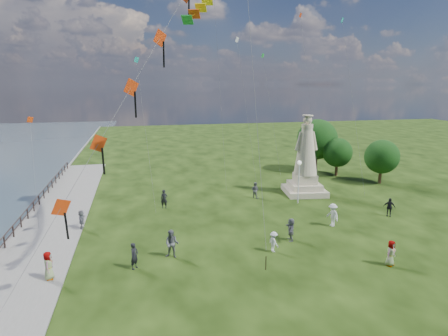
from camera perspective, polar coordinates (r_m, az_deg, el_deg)
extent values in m
cube|color=slate|center=(31.05, -30.66, -10.98)|extent=(0.30, 160.00, 0.60)
cube|color=slate|center=(28.50, -27.01, -12.09)|extent=(5.00, 60.00, 0.10)
cylinder|color=black|center=(30.74, -30.45, -9.78)|extent=(0.11, 0.11, 1.00)
cylinder|color=black|center=(32.52, -29.44, -8.48)|extent=(0.11, 0.11, 1.00)
cylinder|color=black|center=(34.33, -28.54, -7.31)|extent=(0.11, 0.11, 1.00)
cylinder|color=black|center=(36.16, -27.74, -6.26)|extent=(0.11, 0.11, 1.00)
cylinder|color=black|center=(38.00, -27.01, -5.31)|extent=(0.11, 0.11, 1.00)
cylinder|color=black|center=(39.86, -26.36, -4.45)|extent=(0.11, 0.11, 1.00)
cylinder|color=black|center=(41.74, -25.76, -3.67)|extent=(0.11, 0.11, 1.00)
cylinder|color=black|center=(43.62, -25.22, -2.95)|extent=(0.11, 0.11, 1.00)
cylinder|color=black|center=(45.52, -24.72, -2.29)|extent=(0.11, 0.11, 1.00)
cylinder|color=black|center=(47.42, -24.27, -1.69)|extent=(0.11, 0.11, 1.00)
cylinder|color=black|center=(49.33, -23.84, -1.13)|extent=(0.11, 0.11, 1.00)
cylinder|color=black|center=(51.25, -23.45, -0.61)|extent=(0.11, 0.11, 1.00)
cylinder|color=black|center=(53.17, -23.09, -0.13)|extent=(0.11, 0.11, 1.00)
cylinder|color=black|center=(55.10, -22.76, 0.32)|extent=(0.11, 0.11, 1.00)
cube|color=black|center=(30.57, -30.55, -8.94)|extent=(0.06, 52.00, 0.06)
cube|color=black|center=(30.72, -30.46, -9.69)|extent=(0.06, 52.00, 0.06)
cube|color=tan|center=(40.61, 12.13, -3.40)|extent=(4.59, 4.59, 0.58)
cube|color=tan|center=(40.45, 12.17, -2.61)|extent=(3.50, 3.50, 0.58)
cube|color=tan|center=(40.26, 12.22, -1.55)|extent=(2.40, 2.40, 0.97)
cylinder|color=tan|center=(39.31, 12.59, 6.26)|extent=(1.31, 1.31, 0.39)
sphere|color=tan|center=(39.25, 12.64, 7.13)|extent=(0.89, 0.89, 0.89)
cylinder|color=tan|center=(39.21, 12.67, 7.81)|extent=(1.06, 1.06, 0.10)
cylinder|color=silver|center=(36.76, 11.29, -2.36)|extent=(0.12, 0.12, 3.91)
sphere|color=white|center=(36.29, 11.43, 0.81)|extent=(0.39, 0.39, 0.39)
cylinder|color=#382314|center=(49.42, 16.76, -0.06)|extent=(0.36, 0.36, 1.83)
sphere|color=black|center=(49.03, 16.91, 2.29)|extent=(3.66, 3.66, 3.66)
cylinder|color=#382314|center=(47.20, 22.69, -1.01)|extent=(0.36, 0.36, 1.95)
sphere|color=black|center=(46.77, 22.92, 1.61)|extent=(3.91, 3.91, 3.91)
cylinder|color=#382314|center=(51.15, 13.84, 0.99)|extent=(0.36, 0.36, 2.63)
sphere|color=black|center=(50.66, 14.02, 4.27)|extent=(5.26, 5.26, 5.26)
imported|color=black|center=(24.59, -13.51, -12.90)|extent=(0.70, 0.74, 1.70)
imported|color=#595960|center=(25.54, -7.94, -11.38)|extent=(1.09, 0.88, 1.93)
imported|color=silver|center=(26.45, 7.58, -11.07)|extent=(0.70, 1.02, 1.44)
imported|color=#595960|center=(26.53, 24.06, -11.76)|extent=(0.96, 0.81, 1.68)
imported|color=#595960|center=(32.03, -20.88, -7.47)|extent=(0.61, 1.40, 1.51)
imported|color=black|center=(35.34, -9.11, -4.69)|extent=(0.73, 0.57, 1.76)
imported|color=#595960|center=(38.14, 4.75, -3.38)|extent=(0.91, 0.92, 1.64)
imported|color=silver|center=(31.83, 16.22, -6.89)|extent=(0.88, 1.33, 1.89)
imported|color=black|center=(35.91, 23.88, -5.46)|extent=(1.07, 0.97, 1.64)
imported|color=#595960|center=(24.85, -25.17, -13.51)|extent=(0.53, 0.85, 1.71)
imported|color=#595960|center=(28.37, 10.15, -9.18)|extent=(1.01, 1.70, 1.72)
cube|color=red|center=(19.99, -23.56, -5.53)|extent=(0.87, 0.64, 1.03)
cube|color=black|center=(20.16, -22.87, -8.17)|extent=(0.10, 0.28, 1.48)
cube|color=red|center=(20.67, -18.57, 3.58)|extent=(0.87, 0.64, 1.03)
cube|color=black|center=(20.71, -17.92, 0.97)|extent=(0.10, 0.28, 1.48)
cube|color=red|center=(21.98, -13.96, 11.84)|extent=(0.87, 0.64, 1.03)
cube|color=black|center=(21.90, -13.35, 9.38)|extent=(0.10, 0.28, 1.48)
cube|color=red|center=(23.80, -9.73, 18.93)|extent=(0.87, 0.64, 1.03)
cube|color=black|center=(23.63, -9.17, 16.69)|extent=(0.10, 0.28, 1.48)
cube|color=black|center=(25.79, -5.37, 22.82)|extent=(0.10, 0.28, 1.48)
cylinder|color=black|center=(24.12, 6.40, -14.20)|extent=(0.06, 0.06, 0.90)
cube|color=yellow|center=(18.81, -2.59, 24.07)|extent=(0.65, 0.68, 0.28)
cube|color=yellow|center=(18.23, -3.55, 23.19)|extent=(0.63, 0.68, 0.29)
cube|color=red|center=(17.68, -4.55, 22.34)|extent=(0.61, 0.67, 0.30)
cube|color=#1A8E2D|center=(17.15, -5.60, 21.55)|extent=(0.60, 0.66, 0.31)
cube|color=teal|center=(37.29, -13.20, 15.77)|extent=(0.51, 0.39, 0.57)
cylinder|color=#595959|center=(35.02, -11.80, 4.98)|extent=(1.02, 5.02, 13.51)
cube|color=silver|center=(40.42, 2.00, 18.96)|extent=(0.51, 0.39, 0.57)
cylinder|color=#595959|center=(38.06, 3.64, 7.48)|extent=(1.02, 5.02, 15.72)
cube|color=red|center=(48.48, 11.58, 21.87)|extent=(0.51, 0.39, 0.57)
cylinder|color=#595959|center=(45.79, 12.94, 10.27)|extent=(1.02, 5.02, 19.25)
cube|color=#1A8E2D|center=(51.05, 5.94, 16.67)|extent=(0.51, 0.39, 0.57)
cylinder|color=#595959|center=(48.88, 7.27, 8.07)|extent=(1.02, 5.02, 14.92)
cube|color=red|center=(36.62, -27.45, 6.56)|extent=(0.51, 0.39, 0.57)
cylinder|color=#595959|center=(34.69, -26.93, -0.60)|extent=(1.02, 5.01, 8.29)
cylinder|color=#595959|center=(41.51, -1.16, 19.70)|extent=(1.02, 5.02, 32.74)
cube|color=teal|center=(43.79, 17.58, 20.69)|extent=(0.51, 0.39, 0.57)
cylinder|color=#595959|center=(41.48, 19.13, 8.70)|extent=(1.02, 5.02, 17.82)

